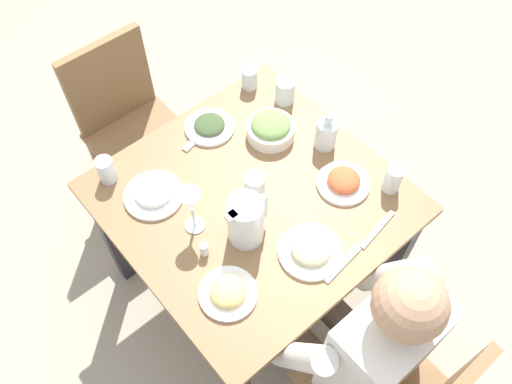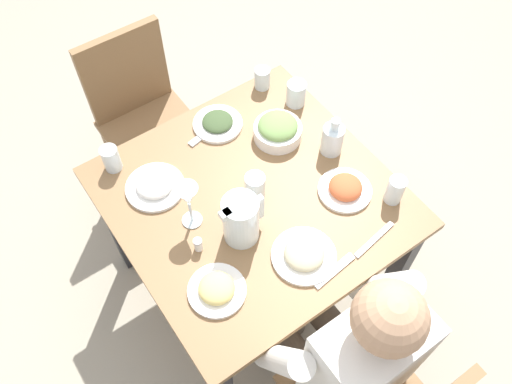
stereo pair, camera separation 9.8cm
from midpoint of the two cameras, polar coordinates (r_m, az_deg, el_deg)
The scene contains 22 objects.
ground_plane at distance 2.51m, azimuth 0.84°, elevation -9.54°, with size 8.00×8.00×0.00m, color #9E937F.
dining_table at distance 1.97m, azimuth 1.06°, elevation -2.25°, with size 0.94×0.94×0.73m.
chair_far at distance 2.46m, azimuth -10.93°, elevation 8.25°, with size 0.40×0.40×0.87m.
diner_near at distance 1.76m, azimuth 10.70°, elevation -15.81°, with size 0.48×0.53×1.17m.
water_pitcher at distance 1.71m, azimuth 0.02°, elevation -3.02°, with size 0.16×0.12×0.19m.
salad_bowl at distance 2.00m, azimuth 3.76°, elevation 6.67°, with size 0.18×0.18×0.09m.
plate_yoghurt at distance 1.90m, azimuth -9.37°, elevation 0.64°, with size 0.21×0.21×0.05m.
plate_rice_curry at distance 1.90m, azimuth 11.01°, elevation 0.33°, with size 0.19×0.19×0.06m.
plate_fries at distance 1.68m, azimuth -2.54°, elevation -10.44°, with size 0.19×0.19×0.05m.
plate_beans at distance 1.75m, azimuth 6.77°, elevation -6.74°, with size 0.21×0.21×0.05m.
plate_dolmas at distance 2.06m, azimuth -2.77°, elevation 7.38°, with size 0.19×0.19×0.04m.
water_glass_near_right at distance 1.89m, azimuth 16.14°, elevation 0.15°, with size 0.06×0.06×0.11m, color silver.
water_glass_center at distance 1.83m, azimuth 1.44°, elevation 0.56°, with size 0.07×0.07×0.10m, color silver.
water_glass_near_left at distance 2.18m, azimuth 1.99°, elevation 12.06°, with size 0.06×0.06×0.09m, color silver.
water_glass_far_right at distance 1.96m, azimuth -13.90°, elevation 3.45°, with size 0.06×0.06×0.10m, color silver.
water_glass_far_left at distance 2.12m, azimuth 5.66°, elevation 10.42°, with size 0.08×0.08×0.10m, color silver.
wine_glass at distance 1.70m, azimuth -5.69°, elevation -0.70°, with size 0.08×0.08×0.20m.
oil_carafe at distance 1.97m, azimuth 9.59°, elevation 5.45°, with size 0.08×0.08×0.16m.
salt_shaker at distance 1.74m, azimuth -4.62°, elevation -5.70°, with size 0.03×0.03×0.05m.
fork_near at distance 1.75m, azimuth 9.99°, elevation -8.39°, with size 0.17×0.03×0.01m, color silver.
knife_near at distance 1.83m, azimuth 14.08°, elevation -5.02°, with size 0.18×0.02×0.01m, color silver.
fork_far at distance 2.04m, azimuth -3.96°, elevation 6.34°, with size 0.17×0.03×0.01m, color silver.
Camera 2 is at (-0.58, -0.85, 2.29)m, focal length 37.30 mm.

